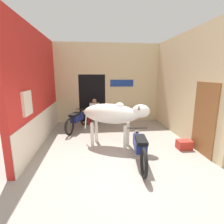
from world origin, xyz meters
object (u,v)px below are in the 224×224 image
motorcycle_near (140,146)px  shopkeeper_seated (95,111)px  cow (113,114)px  motorcycle_far (77,119)px  plastic_stool (89,119)px  crate (184,145)px

motorcycle_near → shopkeeper_seated: (-1.14, 3.69, 0.18)m
cow → motorcycle_far: cow is taller
shopkeeper_seated → plastic_stool: bearing=160.7°
motorcycle_near → crate: motorcycle_near is taller
shopkeeper_seated → crate: bearing=-47.4°
motorcycle_near → plastic_stool: bearing=110.2°
shopkeeper_seated → crate: 4.13m
cow → crate: cow is taller
motorcycle_near → plastic_stool: 4.03m
plastic_stool → cow: bearing=-72.4°
cow → motorcycle_near: cow is taller
motorcycle_near → cow: bearing=115.7°
plastic_stool → crate: (3.03, -3.10, -0.11)m
shopkeeper_seated → cow: bearing=-77.2°
cow → crate: 2.44m
shopkeeper_seated → plastic_stool: shopkeeper_seated is taller
motorcycle_far → shopkeeper_seated: (0.74, 0.68, 0.18)m
crate → cow: bearing=167.0°
crate → plastic_stool: bearing=134.3°
crate → motorcycle_near: bearing=-157.5°
crate → motorcycle_far: bearing=146.3°
plastic_stool → crate: size_ratio=1.08×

